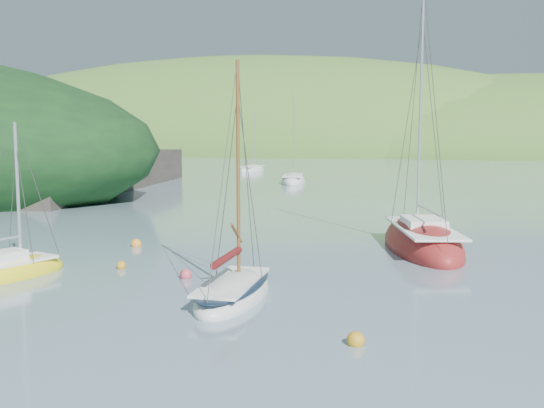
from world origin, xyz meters
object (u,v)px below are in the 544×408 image
(sloop_red, at_px, (422,244))
(distant_sloop_a, at_px, (293,181))
(sailboat_yellow, at_px, (8,273))
(distant_sloop_c, at_px, (252,170))
(daysailer_white, at_px, (233,292))

(sloop_red, xyz_separation_m, distant_sloop_a, (-15.76, 35.70, -0.06))
(sailboat_yellow, bearing_deg, distant_sloop_a, 107.66)
(sloop_red, xyz_separation_m, sailboat_yellow, (-14.54, -10.23, -0.07))
(sailboat_yellow, bearing_deg, distant_sloop_c, 116.88)
(distant_sloop_c, bearing_deg, sailboat_yellow, -72.54)
(daysailer_white, xyz_separation_m, sailboat_yellow, (-9.11, 0.27, -0.04))
(sailboat_yellow, distance_m, distant_sloop_a, 45.95)
(daysailer_white, distance_m, sailboat_yellow, 9.12)
(sailboat_yellow, relative_size, distant_sloop_c, 0.67)
(sloop_red, relative_size, distant_sloop_c, 1.40)
(daysailer_white, distance_m, distant_sloop_a, 47.35)
(sailboat_yellow, xyz_separation_m, distant_sloop_c, (-12.13, 63.90, 0.00))
(sailboat_yellow, height_order, distant_sloop_c, distant_sloop_c)
(sailboat_yellow, height_order, distant_sloop_a, distant_sloop_a)
(sloop_red, bearing_deg, distant_sloop_a, 97.74)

